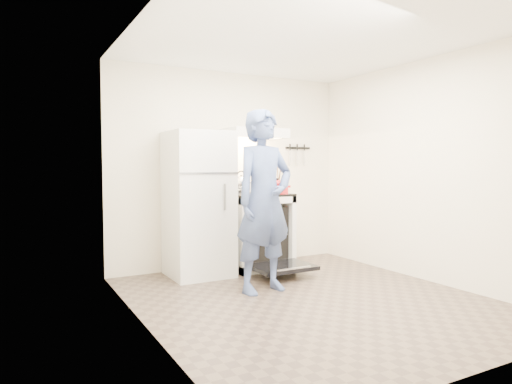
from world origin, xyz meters
The scene contains 15 objects.
floor centered at (0.00, 0.00, 0.00)m, with size 3.60×3.60×0.00m, color brown.
back_wall centered at (0.00, 1.80, 1.25)m, with size 3.20×0.02×2.50m, color #EFE8CB.
refrigerator centered at (-0.58, 1.45, 0.85)m, with size 0.70×0.70×1.70m, color white.
stove_body centered at (0.23, 1.48, 0.46)m, with size 0.76×0.65×0.92m, color white.
cooktop centered at (0.23, 1.48, 0.94)m, with size 0.76×0.65×0.03m, color black.
backsplash centered at (0.23, 1.76, 1.05)m, with size 0.76×0.07×0.20m, color white.
oven_door centered at (0.23, 0.88, 0.12)m, with size 0.70×0.54×0.04m, color black.
oven_rack centered at (0.23, 1.48, 0.44)m, with size 0.60×0.52×0.01m, color slate.
range_hood centered at (0.23, 1.55, 1.71)m, with size 0.76×0.50×0.12m, color white.
knife_strip centered at (1.05, 1.79, 1.55)m, with size 0.40×0.02×0.03m, color black.
pizza_stone centered at (0.14, 1.56, 0.45)m, with size 0.32×0.32×0.02m, color #8E704C.
tea_kettle centered at (0.10, 1.66, 1.09)m, with size 0.24×0.19×0.29m, color silver, non-canonical shape.
utensil_jar centered at (0.46, 1.33, 1.05)m, with size 0.09×0.09×0.13m, color silver.
person centered at (-0.24, 0.48, 0.94)m, with size 0.68×0.45×1.88m, color navy.
dutch_oven centered at (0.14, 0.85, 1.04)m, with size 0.33×0.26×0.22m, color red, non-canonical shape.
Camera 1 is at (-2.55, -3.58, 1.30)m, focal length 32.00 mm.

